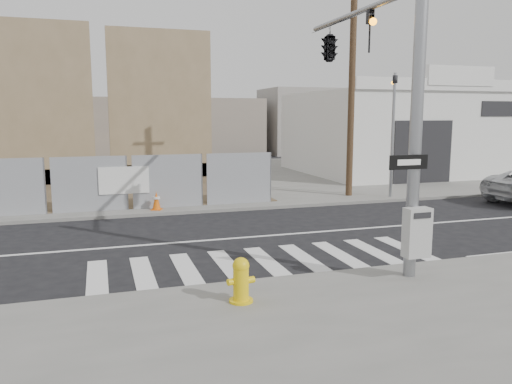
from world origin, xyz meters
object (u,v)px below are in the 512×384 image
object	(u,v)px
auto_shop	(401,132)
fire_hydrant	(241,280)
signal_pole	(354,68)
traffic_cone_d	(156,201)

from	to	relation	value
auto_shop	fire_hydrant	world-z (taller)	auto_shop
signal_pole	fire_hydrant	size ratio (longest dim) A/B	8.19
auto_shop	fire_hydrant	distance (m)	23.90
signal_pole	fire_hydrant	world-z (taller)	signal_pole
auto_shop	signal_pole	bearing A→B (deg)	-127.46
auto_shop	traffic_cone_d	distance (m)	18.07
auto_shop	fire_hydrant	xyz separation A→B (m)	(-15.42, -18.16, -1.99)
traffic_cone_d	auto_shop	bearing A→B (deg)	27.77
signal_pole	auto_shop	bearing A→B (deg)	52.54
signal_pole	traffic_cone_d	world-z (taller)	signal_pole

